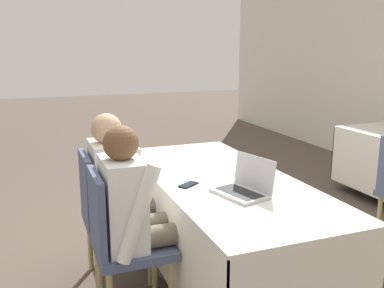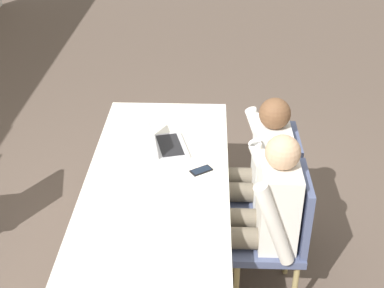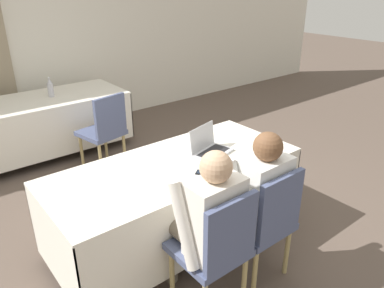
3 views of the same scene
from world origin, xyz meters
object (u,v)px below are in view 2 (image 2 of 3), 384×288
at_px(cell_phone, 201,170).
at_px(person_white_shirt, 258,168).
at_px(laptop, 165,143).
at_px(chair_near_left, 279,232).
at_px(chair_near_right, 272,187).
at_px(person_checkered_shirt, 264,210).

distance_m(cell_phone, person_white_shirt, 0.41).
xyz_separation_m(laptop, chair_near_left, (-0.58, -0.73, -0.26)).
bearing_deg(chair_near_left, chair_near_right, -180.00).
relative_size(chair_near_right, person_white_shirt, 0.78).
relative_size(cell_phone, chair_near_right, 0.17).
relative_size(person_checkered_shirt, person_white_shirt, 1.00).
height_order(laptop, person_white_shirt, person_white_shirt).
xyz_separation_m(laptop, chair_near_right, (-0.13, -0.73, -0.26)).
xyz_separation_m(cell_phone, chair_near_right, (0.15, -0.48, -0.23)).
height_order(laptop, person_checkered_shirt, person_checkered_shirt).
xyz_separation_m(laptop, cell_phone, (-0.27, -0.25, -0.04)).
relative_size(cell_phone, chair_near_left, 0.17).
height_order(laptop, chair_near_left, laptop).
bearing_deg(cell_phone, person_white_shirt, -102.70).
bearing_deg(cell_phone, person_checkered_shirt, -163.49).
bearing_deg(person_checkered_shirt, chair_near_right, 167.21).
bearing_deg(person_checkered_shirt, chair_near_left, 90.00).
bearing_deg(laptop, person_checkered_shirt, -147.45).
relative_size(chair_near_left, chair_near_right, 1.00).
distance_m(chair_near_left, person_white_shirt, 0.49).
relative_size(chair_near_left, person_white_shirt, 0.78).
bearing_deg(person_white_shirt, chair_near_right, 90.00).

